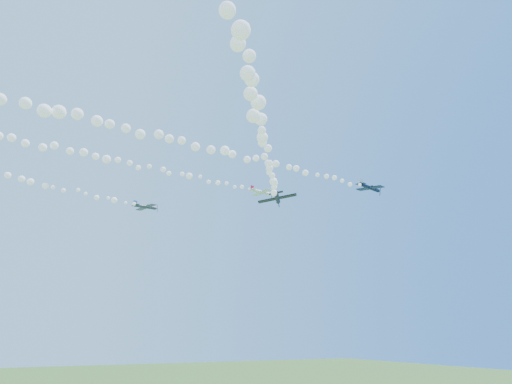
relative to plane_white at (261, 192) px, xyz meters
name	(u,v)px	position (x,y,z in m)	size (l,w,h in m)	color
plane_white	(261,192)	(0.00, 0.00, 0.00)	(7.40, 7.85, 2.31)	white
smoke_trail_white	(118,161)	(-39.56, -5.59, -0.30)	(74.78, 12.89, 3.10)	white
plane_navy	(370,188)	(17.95, -23.25, -3.06)	(7.68, 8.09, 3.05)	#0D163A
smoke_trail_navy	(204,147)	(-27.09, -27.79, -3.24)	(85.50, 11.17, 3.01)	white
plane_grey	(146,207)	(-30.84, 1.85, -7.91)	(6.77, 7.17, 1.82)	#313548
plane_black	(277,198)	(-10.22, -26.42, -10.68)	(7.51, 7.16, 2.21)	black
smoke_trail_black	(250,83)	(-33.98, -62.12, -10.94)	(46.23, 68.04, 3.11)	white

